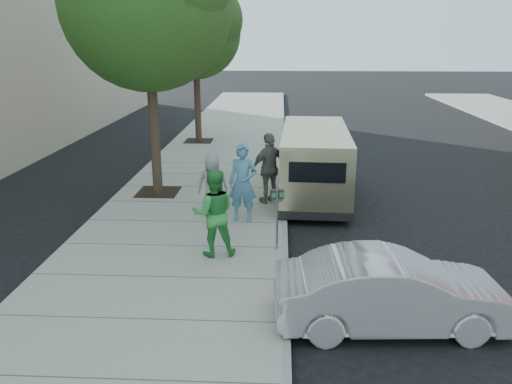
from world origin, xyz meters
The scene contains 11 objects.
ground centered at (0.00, 0.00, 0.00)m, with size 120.00×120.00×0.00m, color black.
sidewalk centered at (-1.00, 0.00, 0.07)m, with size 5.00×60.00×0.15m, color gray.
curb_face centered at (1.44, 0.00, 0.07)m, with size 0.12×60.00×0.16m, color gray.
tree_far centered at (-2.25, 10.00, 4.88)m, with size 3.92×3.80×6.49m.
parking_meter centered at (1.25, -1.59, 1.13)m, with size 0.29×0.17×1.36m.
van centered at (2.30, 2.70, 1.07)m, with size 2.04×5.53×2.02m.
sedan centered at (3.14, -4.27, 0.62)m, with size 1.32×3.79×1.25m, color silver.
person_officer centered at (0.40, 0.15, 1.12)m, with size 0.71×0.47×1.95m, color teal.
person_green_shirt centered at (-0.05, -1.91, 1.08)m, with size 0.90×0.70×1.85m, color green.
person_gray_shirt centered at (-0.41, 0.59, 0.95)m, with size 0.78×0.51×1.59m, color gray.
person_striped_polo centered at (1.02, 1.62, 1.13)m, with size 1.14×0.48×1.95m, color slate.
Camera 1 is at (1.30, -11.56, 4.56)m, focal length 35.00 mm.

